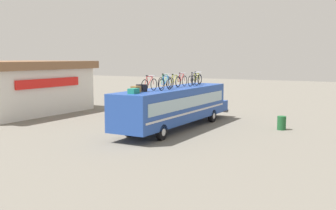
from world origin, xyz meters
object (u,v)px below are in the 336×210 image
(luggage_bag_2, at_px, (136,89))
(rooftop_bicycle_4, at_px, (174,82))
(rooftop_bicycle_7, at_px, (197,80))
(trash_bin, at_px, (282,123))
(rooftop_bicycle_5, at_px, (181,81))
(rooftop_bicycle_6, at_px, (194,80))
(rooftop_bicycle_8, at_px, (197,79))
(rooftop_bicycle_1, at_px, (149,84))
(rooftop_bicycle_2, at_px, (166,84))
(luggage_bag_3, at_px, (142,88))
(bus, at_px, (175,105))
(luggage_bag_1, at_px, (133,91))
(rooftop_bicycle_3, at_px, (165,82))

(luggage_bag_2, xyz_separation_m, rooftop_bicycle_4, (4.30, -0.19, 0.20))
(rooftop_bicycle_7, xyz_separation_m, trash_bin, (-0.29, -6.31, -2.66))
(luggage_bag_2, height_order, rooftop_bicycle_5, rooftop_bicycle_5)
(rooftop_bicycle_6, bearing_deg, rooftop_bicycle_7, 14.12)
(rooftop_bicycle_5, bearing_deg, rooftop_bicycle_8, 4.69)
(rooftop_bicycle_1, distance_m, rooftop_bicycle_2, 1.17)
(luggage_bag_2, bearing_deg, rooftop_bicycle_1, -5.79)
(luggage_bag_2, relative_size, trash_bin, 0.62)
(luggage_bag_3, xyz_separation_m, rooftop_bicycle_4, (3.61, -0.25, 0.17))
(luggage_bag_3, xyz_separation_m, rooftop_bicycle_1, (0.56, -0.19, 0.19))
(bus, relative_size, luggage_bag_1, 22.50)
(bus, bearing_deg, rooftop_bicycle_1, 177.05)
(bus, xyz_separation_m, luggage_bag_3, (-3.57, 0.34, 1.34))
(rooftop_bicycle_4, bearing_deg, rooftop_bicycle_8, 4.23)
(rooftop_bicycle_7, bearing_deg, rooftop_bicycle_1, 178.39)
(luggage_bag_2, distance_m, rooftop_bicycle_4, 4.31)
(rooftop_bicycle_7, xyz_separation_m, rooftop_bicycle_8, (0.93, 0.42, 0.01))
(rooftop_bicycle_5, xyz_separation_m, rooftop_bicycle_7, (2.08, -0.17, -0.01))
(rooftop_bicycle_6, height_order, rooftop_bicycle_7, rooftop_bicycle_6)
(luggage_bag_3, height_order, rooftop_bicycle_1, rooftop_bicycle_1)
(luggage_bag_2, relative_size, luggage_bag_3, 1.10)
(luggage_bag_2, distance_m, trash_bin, 10.09)
(luggage_bag_1, xyz_separation_m, rooftop_bicycle_7, (8.18, -0.01, 0.24))
(luggage_bag_1, relative_size, rooftop_bicycle_2, 0.33)
(luggage_bag_1, height_order, rooftop_bicycle_4, rooftop_bicycle_4)
(rooftop_bicycle_2, bearing_deg, rooftop_bicycle_5, 9.51)
(rooftop_bicycle_1, height_order, rooftop_bicycle_2, rooftop_bicycle_1)
(luggage_bag_2, distance_m, rooftop_bicycle_6, 6.49)
(rooftop_bicycle_3, height_order, rooftop_bicycle_7, rooftop_bicycle_3)
(rooftop_bicycle_5, relative_size, rooftop_bicycle_7, 0.95)
(rooftop_bicycle_6, bearing_deg, rooftop_bicycle_8, 19.01)
(rooftop_bicycle_4, bearing_deg, rooftop_bicycle_7, -2.01)
(rooftop_bicycle_2, bearing_deg, rooftop_bicycle_3, 31.86)
(rooftop_bicycle_7, distance_m, trash_bin, 6.85)
(rooftop_bicycle_7, distance_m, rooftop_bicycle_8, 1.02)
(rooftop_bicycle_2, relative_size, trash_bin, 1.89)
(bus, distance_m, rooftop_bicycle_8, 4.46)
(luggage_bag_3, bearing_deg, trash_bin, -45.65)
(rooftop_bicycle_1, relative_size, rooftop_bicycle_8, 1.00)
(luggage_bag_3, relative_size, rooftop_bicycle_2, 0.30)
(rooftop_bicycle_3, height_order, rooftop_bicycle_5, rooftop_bicycle_3)
(luggage_bag_3, height_order, rooftop_bicycle_5, rooftop_bicycle_5)
(rooftop_bicycle_3, bearing_deg, rooftop_bicycle_7, -3.95)
(luggage_bag_2, bearing_deg, trash_bin, -42.51)
(trash_bin, bearing_deg, rooftop_bicycle_6, 97.11)
(luggage_bag_2, relative_size, rooftop_bicycle_4, 0.34)
(luggage_bag_3, distance_m, rooftop_bicycle_1, 0.62)
(rooftop_bicycle_1, relative_size, trash_bin, 1.93)
(rooftop_bicycle_5, bearing_deg, bus, -172.65)
(trash_bin, bearing_deg, rooftop_bicycle_2, 129.56)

